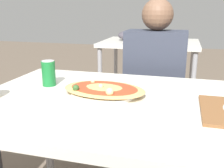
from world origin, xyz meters
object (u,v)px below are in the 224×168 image
Objects in this scene: soda_can at (49,73)px; dining_table at (121,116)px; pizza_main at (104,90)px; chair_far_seated at (155,99)px; person_seated at (154,77)px.

dining_table is at bearing -15.29° from soda_can.
pizza_main is at bearing 153.55° from dining_table.
chair_far_seated is 0.78m from pizza_main.
chair_far_seated reaches higher than pizza_main.
dining_table is 1.07× the size of person_seated.
soda_can is (-0.46, -0.65, 0.32)m from chair_far_seated.
dining_table is 3.13× the size of pizza_main.
chair_far_seated is at bearing 77.47° from pizza_main.
person_seated reaches higher than dining_table.
soda_can is at bearing 54.63° from chair_far_seated.
person_seated is 2.94× the size of pizza_main.
dining_table is 0.14m from pizza_main.
dining_table is 1.44× the size of chair_far_seated.
soda_can is at bearing 49.39° from person_seated.
soda_can is (-0.46, -0.54, 0.12)m from person_seated.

